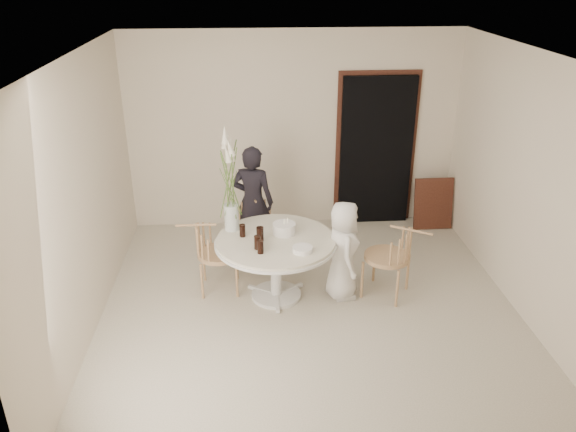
{
  "coord_description": "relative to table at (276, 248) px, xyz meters",
  "views": [
    {
      "loc": [
        -0.6,
        -5.16,
        3.49
      ],
      "look_at": [
        -0.21,
        0.3,
        0.98
      ],
      "focal_mm": 35.0,
      "sensor_mm": 36.0,
      "label": 1
    }
  ],
  "objects": [
    {
      "name": "flower_vase",
      "position": [
        -0.48,
        0.27,
        0.64
      ],
      "size": [
        0.16,
        0.16,
        1.19
      ],
      "rotation": [
        0.0,
        0.0,
        -0.28
      ],
      "color": "silver",
      "rests_on": "table"
    },
    {
      "name": "cola_tumbler_b",
      "position": [
        -0.17,
        -0.31,
        0.18
      ],
      "size": [
        0.07,
        0.07,
        0.14
      ],
      "primitive_type": "cylinder",
      "rotation": [
        0.0,
        0.0,
        -0.03
      ],
      "color": "black",
      "rests_on": "table"
    },
    {
      "name": "doorway",
      "position": [
        1.5,
        1.94,
        0.43
      ],
      "size": [
        1.0,
        0.1,
        2.1
      ],
      "primitive_type": "cube",
      "color": "black",
      "rests_on": "ground"
    },
    {
      "name": "cola_tumbler_c",
      "position": [
        -0.36,
        0.09,
        0.18
      ],
      "size": [
        0.08,
        0.08,
        0.14
      ],
      "primitive_type": "cylinder",
      "rotation": [
        0.0,
        0.0,
        -0.27
      ],
      "color": "black",
      "rests_on": "table"
    },
    {
      "name": "picture_frame",
      "position": [
        2.3,
        1.65,
        -0.25
      ],
      "size": [
        0.55,
        0.17,
        0.73
      ],
      "primitive_type": "cube",
      "rotation": [
        -0.17,
        0.0,
        0.02
      ],
      "color": "#582C1E",
      "rests_on": "ground"
    },
    {
      "name": "cola_tumbler_d",
      "position": [
        -0.17,
        -0.04,
        0.2
      ],
      "size": [
        0.09,
        0.09,
        0.17
      ],
      "primitive_type": "cylinder",
      "rotation": [
        0.0,
        0.0,
        -0.19
      ],
      "color": "black",
      "rests_on": "table"
    },
    {
      "name": "ground",
      "position": [
        0.35,
        -0.25,
        -0.62
      ],
      "size": [
        4.5,
        4.5,
        0.0
      ],
      "primitive_type": "plane",
      "color": "beige",
      "rests_on": "ground"
    },
    {
      "name": "girl",
      "position": [
        -0.23,
        1.05,
        0.11
      ],
      "size": [
        0.61,
        0.49,
        1.45
      ],
      "primitive_type": "imported",
      "rotation": [
        0.0,
        0.0,
        2.84
      ],
      "color": "black",
      "rests_on": "ground"
    },
    {
      "name": "chair_far",
      "position": [
        -0.22,
        1.02,
        -0.1
      ],
      "size": [
        0.5,
        0.53,
        0.79
      ],
      "rotation": [
        0.0,
        0.0,
        0.22
      ],
      "color": "tan",
      "rests_on": "ground"
    },
    {
      "name": "birthday_cake",
      "position": [
        0.1,
        0.13,
        0.17
      ],
      "size": [
        0.25,
        0.25,
        0.17
      ],
      "rotation": [
        0.0,
        0.0,
        -0.21
      ],
      "color": "white",
      "rests_on": "table"
    },
    {
      "name": "cola_tumbler_a",
      "position": [
        -0.2,
        -0.21,
        0.19
      ],
      "size": [
        0.07,
        0.07,
        0.15
      ],
      "primitive_type": "cylinder",
      "rotation": [
        0.0,
        0.0,
        0.01
      ],
      "color": "black",
      "rests_on": "table"
    },
    {
      "name": "boy",
      "position": [
        0.74,
        -0.02,
        -0.04
      ],
      "size": [
        0.39,
        0.58,
        1.15
      ],
      "primitive_type": "imported",
      "rotation": [
        0.0,
        0.0,
        1.63
      ],
      "color": "white",
      "rests_on": "ground"
    },
    {
      "name": "plate_stack",
      "position": [
        0.26,
        -0.31,
        0.14
      ],
      "size": [
        0.26,
        0.26,
        0.05
      ],
      "primitive_type": "cylinder",
      "rotation": [
        0.0,
        0.0,
        -0.27
      ],
      "color": "white",
      "rests_on": "table"
    },
    {
      "name": "chair_right",
      "position": [
        1.34,
        -0.09,
        -0.05
      ],
      "size": [
        0.66,
        0.65,
        0.88
      ],
      "rotation": [
        0.0,
        0.0,
        -2.12
      ],
      "color": "tan",
      "rests_on": "ground"
    },
    {
      "name": "chair_left",
      "position": [
        -0.75,
        0.21,
        -0.07
      ],
      "size": [
        0.52,
        0.49,
        0.84
      ],
      "rotation": [
        0.0,
        0.0,
        1.58
      ],
      "color": "tan",
      "rests_on": "ground"
    },
    {
      "name": "table",
      "position": [
        0.0,
        0.0,
        0.0
      ],
      "size": [
        1.33,
        1.33,
        0.73
      ],
      "color": "silver",
      "rests_on": "ground"
    },
    {
      "name": "room_shell",
      "position": [
        0.35,
        -0.25,
        1.0
      ],
      "size": [
        4.5,
        4.5,
        4.5
      ],
      "color": "white",
      "rests_on": "ground"
    },
    {
      "name": "door_trim",
      "position": [
        1.5,
        1.98,
        0.49
      ],
      "size": [
        1.12,
        0.03,
        2.22
      ],
      "primitive_type": "cube",
      "color": "#582C1E",
      "rests_on": "ground"
    }
  ]
}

